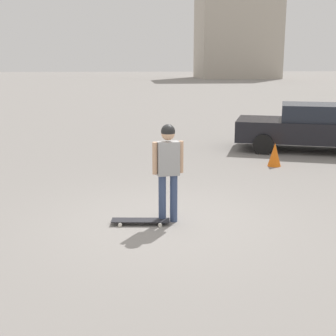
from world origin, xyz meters
TOP-DOWN VIEW (x-y plane):
  - ground_plane at (0.00, 0.00)m, footprint 220.00×220.00m
  - person at (0.00, 0.00)m, footprint 0.26×0.53m
  - skateboard at (-0.08, 0.48)m, footprint 0.37×1.01m
  - car_parked_near at (6.13, -5.04)m, footprint 3.26×4.86m
  - building_block_distant at (66.12, -17.06)m, footprint 9.96×11.95m
  - traffic_cone at (4.09, -3.22)m, footprint 0.35×0.35m

SIDE VIEW (x-z plane):
  - ground_plane at x=0.00m, z-range 0.00..0.00m
  - skateboard at x=-0.08m, z-range 0.03..0.10m
  - traffic_cone at x=4.09m, z-range 0.00..0.62m
  - car_parked_near at x=6.13m, z-range 0.02..1.46m
  - person at x=0.00m, z-range 0.19..1.89m
  - building_block_distant at x=66.12m, z-range 0.00..20.11m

